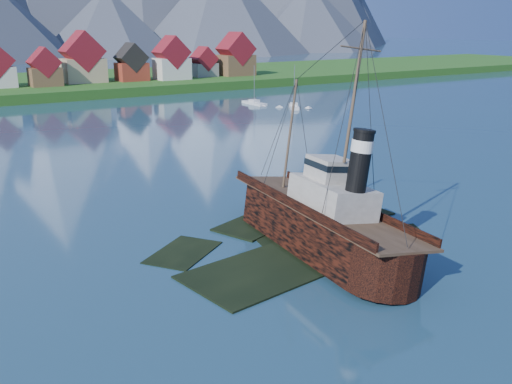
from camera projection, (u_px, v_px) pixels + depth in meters
ground at (290, 253)px, 57.41m from camera, size 1400.00×1400.00×0.00m
shoal at (292, 246)px, 60.17m from camera, size 31.71×21.24×1.14m
seawall at (20, 104)px, 163.81m from camera, size 600.00×2.50×2.00m
tugboat_wreck at (308, 218)px, 58.68m from camera, size 7.02×30.24×23.97m
sailboat_d at (294, 107)px, 156.46m from camera, size 6.49×8.71×12.08m
sailboat_e at (254, 104)px, 163.56m from camera, size 2.52×9.91×11.48m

